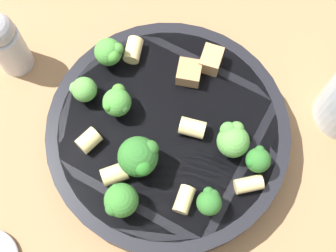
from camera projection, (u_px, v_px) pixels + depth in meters
The scene contains 19 objects.
ground_plane at pixel (168, 141), 0.51m from camera, with size 2.00×2.00×0.00m, color #936D47.
pasta_bowl at pixel (168, 135), 0.49m from camera, with size 0.25×0.25×0.04m.
broccoli_floret_0 at pixel (83, 89), 0.47m from camera, with size 0.03×0.03×0.03m.
broccoli_floret_1 at pixel (233, 139), 0.45m from camera, with size 0.03×0.03×0.04m.
broccoli_floret_2 at pixel (120, 201), 0.43m from camera, with size 0.03×0.03×0.04m.
broccoli_floret_3 at pixel (117, 102), 0.46m from camera, with size 0.03×0.03×0.03m.
broccoli_floret_4 at pixel (209, 202), 0.43m from camera, with size 0.02×0.02×0.03m.
broccoli_floret_5 at pixel (139, 157), 0.44m from camera, with size 0.04×0.04×0.05m.
broccoli_floret_6 at pixel (109, 52), 0.48m from camera, with size 0.03×0.03×0.04m.
broccoli_floret_7 at pixel (258, 160), 0.44m from camera, with size 0.02×0.02×0.03m.
rigatoni_0 at pixel (192, 128), 0.47m from camera, with size 0.02×0.02×0.03m, color #E0C67F.
rigatoni_1 at pixel (133, 50), 0.49m from camera, with size 0.02×0.02×0.03m, color #E0C67F.
rigatoni_2 at pixel (184, 200), 0.44m from camera, with size 0.02×0.02×0.03m, color #E0C67F.
rigatoni_3 at pixel (249, 184), 0.45m from camera, with size 0.01×0.01×0.03m, color #E0C67F.
rigatoni_4 at pixel (89, 140), 0.46m from camera, with size 0.02×0.02×0.02m, color #E0C67F.
rigatoni_5 at pixel (114, 174), 0.45m from camera, with size 0.02×0.02×0.02m, color #E0C67F.
chicken_chunk_0 at pixel (189, 73), 0.49m from camera, with size 0.02×0.02×0.02m, color #A87A4C.
chicken_chunk_1 at pixel (211, 60), 0.49m from camera, with size 0.03×0.02×0.02m, color tan.
pepper_shaker at pixel (6, 43), 0.50m from camera, with size 0.04×0.04×0.09m.
Camera 1 is at (0.10, 0.12, 0.49)m, focal length 50.00 mm.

